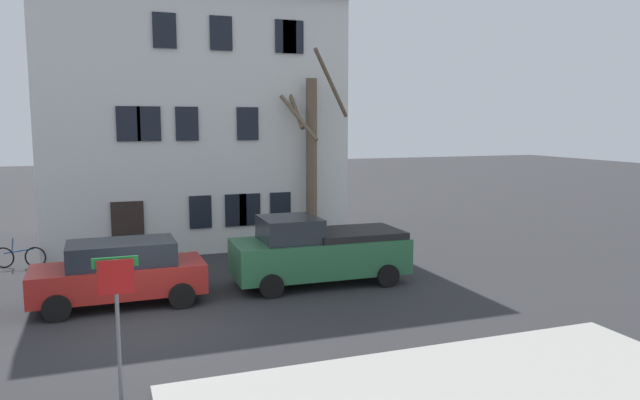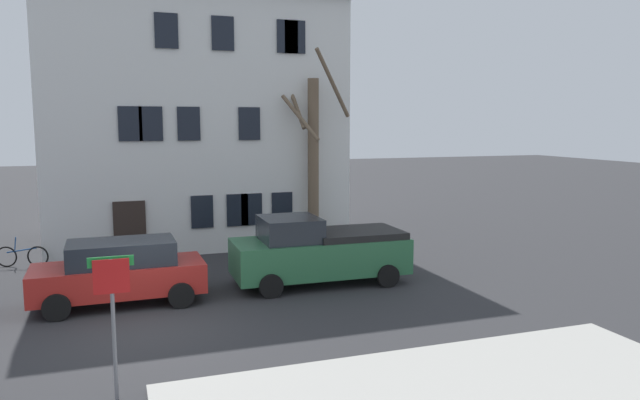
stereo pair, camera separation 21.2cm
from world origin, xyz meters
name	(u,v)px [view 2 (the right image)]	position (x,y,z in m)	size (l,w,h in m)	color
ground_plane	(149,329)	(0.00, 0.00, 0.00)	(120.00, 120.00, 0.00)	#2D2D30
building_main	(193,102)	(2.57, 10.84, 5.67)	(11.75, 6.85, 11.17)	white
tree_bare_mid	(313,158)	(6.51, 7.18, 3.51)	(2.58, 2.00, 7.45)	brown
car_red_wagon	(120,271)	(-0.59, 2.27, 0.90)	(4.45, 2.08, 1.72)	#AD231E
pickup_truck_green	(318,251)	(5.09, 2.48, 1.00)	(5.25, 2.37, 2.07)	#2D6B42
street_sign_pole	(112,300)	(-0.76, -3.59, 1.81)	(0.76, 0.07, 2.57)	slate
bicycle_leaning	(22,256)	(-3.67, 7.73, 0.37)	(1.69, 0.54, 1.03)	black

